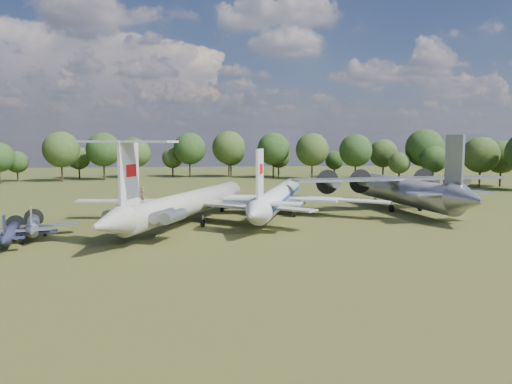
{
  "coord_description": "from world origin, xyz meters",
  "views": [
    {
      "loc": [
        1.66,
        -71.0,
        12.2
      ],
      "look_at": [
        8.84,
        -3.78,
        5.0
      ],
      "focal_mm": 35.0,
      "sensor_mm": 36.0,
      "label": 1
    }
  ],
  "objects_px": {
    "il62_airliner": "(190,208)",
    "small_prop_west": "(10,236)",
    "small_prop_northwest": "(33,228)",
    "tu104_jet": "(278,201)",
    "person_on_il62": "(143,195)",
    "an12_transport": "(403,194)"
  },
  "relations": [
    {
      "from": "tu104_jet",
      "to": "small_prop_northwest",
      "type": "xyz_separation_m",
      "value": [
        -33.16,
        -13.81,
        -1.24
      ]
    },
    {
      "from": "an12_transport",
      "to": "small_prop_west",
      "type": "height_order",
      "value": "an12_transport"
    },
    {
      "from": "an12_transport",
      "to": "tu104_jet",
      "type": "bearing_deg",
      "value": -178.21
    },
    {
      "from": "small_prop_west",
      "to": "small_prop_northwest",
      "type": "distance_m",
      "value": 4.76
    },
    {
      "from": "tu104_jet",
      "to": "small_prop_west",
      "type": "distance_m",
      "value": 38.9
    },
    {
      "from": "tu104_jet",
      "to": "person_on_il62",
      "type": "height_order",
      "value": "person_on_il62"
    },
    {
      "from": "an12_transport",
      "to": "small_prop_northwest",
      "type": "relative_size",
      "value": 2.88
    },
    {
      "from": "small_prop_west",
      "to": "small_prop_northwest",
      "type": "relative_size",
      "value": 0.95
    },
    {
      "from": "tu104_jet",
      "to": "il62_airliner",
      "type": "bearing_deg",
      "value": -138.22
    },
    {
      "from": "an12_transport",
      "to": "small_prop_west",
      "type": "relative_size",
      "value": 3.02
    },
    {
      "from": "il62_airliner",
      "to": "person_on_il62",
      "type": "distance_m",
      "value": 13.59
    },
    {
      "from": "il62_airliner",
      "to": "tu104_jet",
      "type": "distance_m",
      "value": 15.17
    },
    {
      "from": "il62_airliner",
      "to": "person_on_il62",
      "type": "xyz_separation_m",
      "value": [
        -5.22,
        -12.11,
        3.29
      ]
    },
    {
      "from": "il62_airliner",
      "to": "small_prop_northwest",
      "type": "xyz_separation_m",
      "value": [
        -19.38,
        -7.48,
        -1.28
      ]
    },
    {
      "from": "tu104_jet",
      "to": "an12_transport",
      "type": "bearing_deg",
      "value": 25.8
    },
    {
      "from": "tu104_jet",
      "to": "small_prop_west",
      "type": "height_order",
      "value": "tu104_jet"
    },
    {
      "from": "il62_airliner",
      "to": "small_prop_west",
      "type": "height_order",
      "value": "il62_airliner"
    },
    {
      "from": "person_on_il62",
      "to": "il62_airliner",
      "type": "bearing_deg",
      "value": -70.91
    },
    {
      "from": "tu104_jet",
      "to": "an12_transport",
      "type": "height_order",
      "value": "an12_transport"
    },
    {
      "from": "il62_airliner",
      "to": "small_prop_northwest",
      "type": "height_order",
      "value": "il62_airliner"
    },
    {
      "from": "person_on_il62",
      "to": "an12_transport",
      "type": "bearing_deg",
      "value": -109.63
    },
    {
      "from": "il62_airliner",
      "to": "person_on_il62",
      "type": "bearing_deg",
      "value": -90.0
    }
  ]
}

